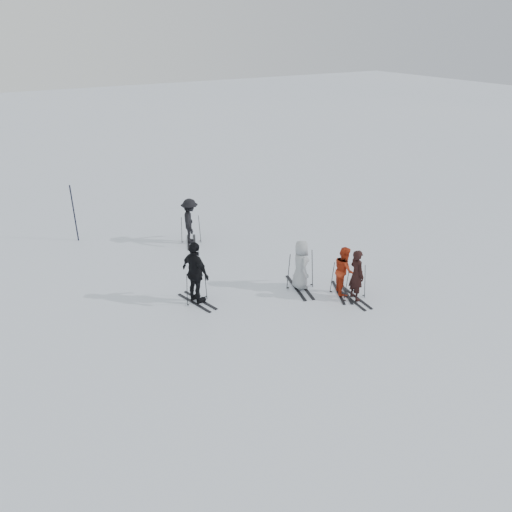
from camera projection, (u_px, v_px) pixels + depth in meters
The scene contains 12 objects.
ground at pixel (272, 296), 15.98m from camera, with size 120.00×120.00×0.00m, color silver.
skier_near_dark at pixel (356, 276), 15.43m from camera, with size 0.61×0.40×1.66m, color black.
skier_red at pixel (344, 271), 15.83m from camera, with size 0.76×0.60×1.57m, color #B22F14.
skier_grey at pixel (301, 265), 16.11m from camera, with size 0.80×0.52×1.64m, color #9EA3A7.
skier_uphill_left at pixel (196, 274), 15.20m from camera, with size 1.17×0.49×2.00m, color black.
skier_uphill_far at pixel (190, 222), 19.46m from camera, with size 1.15×0.66×1.78m, color black.
skis_near_dark at pixel (356, 283), 15.54m from camera, with size 0.83×1.56×1.14m, color black, non-canonical shape.
skis_red at pixel (343, 276), 15.92m from camera, with size 0.86×1.62×1.18m, color black, non-canonical shape.
skis_grey at pixel (301, 269), 16.18m from camera, with size 0.97×1.84×1.34m, color black, non-canonical shape.
skis_uphill_left at pixel (196, 285), 15.37m from camera, with size 0.86×1.63×1.19m, color black, non-canonical shape.
skis_uphill_far at pixel (191, 229), 19.59m from camera, with size 0.84×1.58×1.15m, color black, non-canonical shape.
piste_marker at pixel (74, 213), 19.56m from camera, with size 0.05×0.05×2.30m, color black.
Camera 1 is at (-7.49, -11.75, 7.95)m, focal length 35.00 mm.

